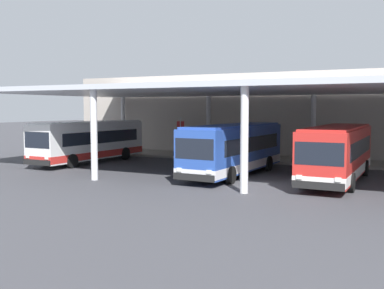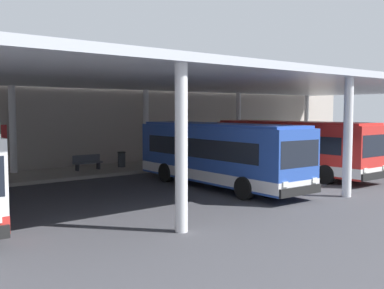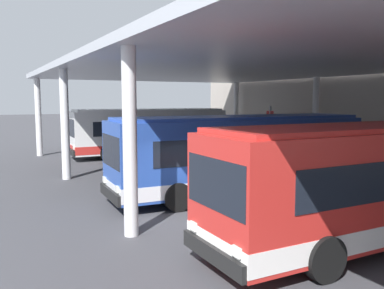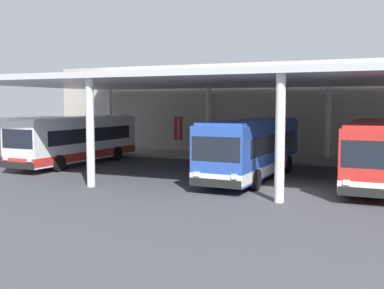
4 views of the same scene
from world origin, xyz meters
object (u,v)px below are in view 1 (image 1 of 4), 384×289
at_px(bench_waiting, 242,151).
at_px(trash_bin, 270,152).
at_px(bus_middle_bay, 338,153).
at_px(banner_sign, 181,134).
at_px(bus_second_bay, 234,149).
at_px(bus_nearest_bay, 90,141).

bearing_deg(bench_waiting, trash_bin, -0.64).
bearing_deg(bus_middle_bay, banner_sign, 151.87).
height_order(bus_middle_bay, bench_waiting, bus_middle_bay).
height_order(bus_second_bay, banner_sign, banner_sign).
bearing_deg(trash_bin, bench_waiting, 179.36).
distance_m(bench_waiting, trash_bin, 2.38).
relative_size(bus_nearest_bay, bus_middle_bay, 1.01).
relative_size(bus_second_bay, trash_bin, 10.85).
distance_m(bus_nearest_bay, banner_sign, 8.04).
height_order(bus_nearest_bay, bench_waiting, bus_nearest_bay).
distance_m(bus_middle_bay, banner_sign, 16.14).
bearing_deg(bench_waiting, banner_sign, -170.66).
bearing_deg(banner_sign, bus_nearest_bay, -122.86).
bearing_deg(bus_second_bay, bench_waiting, 107.13).
distance_m(bus_second_bay, bench_waiting, 9.27).
bearing_deg(bus_second_bay, bus_nearest_bay, 174.58).
height_order(bench_waiting, banner_sign, banner_sign).
distance_m(bus_nearest_bay, trash_bin, 14.29).
bearing_deg(bench_waiting, bus_second_bay, -72.87).
xyz_separation_m(bus_nearest_bay, trash_bin, (12.07, 7.60, -0.98)).
xyz_separation_m(bus_nearest_bay, bus_middle_bay, (18.59, -0.86, 0.00)).
distance_m(bus_nearest_bay, bus_second_bay, 12.46).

